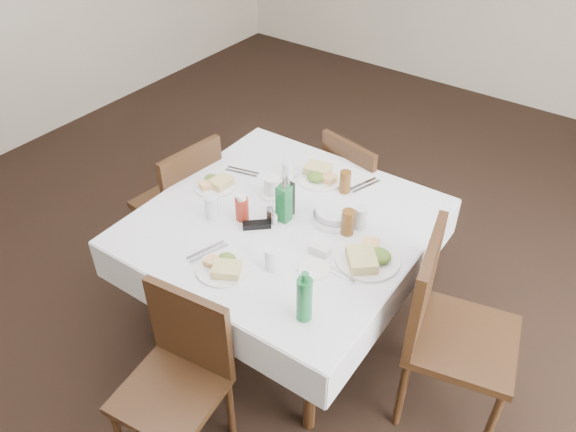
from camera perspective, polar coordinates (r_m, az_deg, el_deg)
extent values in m
plane|color=black|center=(3.49, -0.03, -8.98)|extent=(7.00, 7.00, 0.00)
cylinder|color=#311A0F|center=(3.14, -13.29, -7.52)|extent=(0.06, 0.06, 0.72)
cylinder|color=#311A0F|center=(3.68, -2.32, 1.51)|extent=(0.06, 0.06, 0.72)
cylinder|color=#311A0F|center=(2.70, 2.30, -16.42)|extent=(0.06, 0.06, 0.72)
cylinder|color=#311A0F|center=(3.31, 11.73, -4.41)|extent=(0.06, 0.06, 0.72)
cube|color=#311A0F|center=(2.90, -0.44, -0.77)|extent=(1.27, 1.27, 0.03)
cube|color=white|center=(2.89, -0.45, -0.45)|extent=(1.40, 1.40, 0.01)
cube|color=white|center=(3.42, 6.17, 4.03)|extent=(1.37, 0.04, 0.22)
cube|color=white|center=(2.59, -9.32, -10.21)|extent=(1.37, 0.04, 0.22)
cube|color=white|center=(2.73, 11.55, -7.39)|extent=(0.04, 1.37, 0.22)
cube|color=white|center=(3.32, -10.19, 2.30)|extent=(0.04, 1.37, 0.22)
cube|color=#311A0F|center=(3.69, 7.76, 2.42)|extent=(0.49, 0.49, 0.04)
cube|color=#311A0F|center=(3.44, 6.01, 4.22)|extent=(0.41, 0.12, 0.45)
cylinder|color=#311A0F|center=(3.85, 11.21, -0.25)|extent=(0.03, 0.03, 0.42)
cylinder|color=#311A0F|center=(3.62, 7.71, -2.60)|extent=(0.03, 0.03, 0.42)
cylinder|color=#311A0F|center=(4.02, 7.30, 2.09)|extent=(0.03, 0.03, 0.42)
cylinder|color=#311A0F|center=(3.80, 3.73, -0.02)|extent=(0.03, 0.03, 0.42)
cube|color=#311A0F|center=(2.63, -11.89, -17.27)|extent=(0.47, 0.47, 0.04)
cube|color=#311A0F|center=(2.53, -9.91, -11.34)|extent=(0.42, 0.09, 0.46)
cylinder|color=#311A0F|center=(2.95, -11.99, -15.66)|extent=(0.03, 0.03, 0.43)
cylinder|color=#311A0F|center=(2.81, -5.88, -18.74)|extent=(0.03, 0.03, 0.43)
cube|color=#311A0F|center=(2.79, 17.34, -11.99)|extent=(0.58, 0.58, 0.04)
cube|color=#311A0F|center=(2.60, 13.70, -7.09)|extent=(0.15, 0.48, 0.53)
cylinder|color=#311A0F|center=(2.87, 20.00, -19.17)|extent=(0.04, 0.04, 0.49)
cylinder|color=#311A0F|center=(2.85, 11.46, -17.18)|extent=(0.04, 0.04, 0.49)
cylinder|color=#311A0F|center=(3.13, 20.88, -13.00)|extent=(0.04, 0.04, 0.49)
cylinder|color=#311A0F|center=(3.11, 13.28, -11.19)|extent=(0.04, 0.04, 0.49)
cube|color=#311A0F|center=(3.59, -11.25, 1.31)|extent=(0.48, 0.48, 0.04)
cube|color=#311A0F|center=(3.32, -9.61, 3.21)|extent=(0.08, 0.44, 0.47)
cylinder|color=#311A0F|center=(3.93, -10.47, 1.05)|extent=(0.04, 0.04, 0.44)
cylinder|color=#311A0F|center=(3.70, -6.77, -1.29)|extent=(0.04, 0.04, 0.44)
cylinder|color=#311A0F|center=(3.78, -14.82, -1.53)|extent=(0.04, 0.04, 0.44)
cylinder|color=#311A0F|center=(3.53, -11.25, -4.17)|extent=(0.04, 0.04, 0.44)
cylinder|color=white|center=(3.18, 3.35, 3.91)|extent=(0.27, 0.27, 0.01)
cube|color=tan|center=(3.20, 3.07, 4.78)|extent=(0.16, 0.14, 0.05)
cube|color=#EFA55E|center=(3.14, 4.05, 3.91)|extent=(0.10, 0.08, 0.04)
ellipsoid|color=#3A6C17|center=(3.14, 2.81, 4.02)|extent=(0.10, 0.09, 0.05)
cylinder|color=white|center=(2.62, -6.67, -5.33)|extent=(0.24, 0.24, 0.01)
cube|color=tan|center=(2.57, -6.24, -5.41)|extent=(0.16, 0.15, 0.04)
cube|color=#EFA55E|center=(2.62, -7.54, -4.66)|extent=(0.09, 0.08, 0.03)
ellipsoid|color=#3A6C17|center=(2.62, -6.24, -4.37)|extent=(0.09, 0.08, 0.04)
cylinder|color=white|center=(2.67, 8.09, -4.35)|extent=(0.31, 0.31, 0.02)
cube|color=tan|center=(2.61, 7.51, -4.39)|extent=(0.20, 0.20, 0.05)
cube|color=#EFA55E|center=(2.69, 8.31, -3.11)|extent=(0.11, 0.13, 0.04)
ellipsoid|color=#3A6C17|center=(2.65, 9.25, -3.99)|extent=(0.11, 0.10, 0.05)
cylinder|color=white|center=(3.14, -7.46, 3.06)|extent=(0.23, 0.23, 0.01)
cube|color=tan|center=(3.12, -6.80, 3.46)|extent=(0.10, 0.13, 0.04)
cube|color=#EFA55E|center=(3.11, -8.21, 3.14)|extent=(0.09, 0.09, 0.03)
ellipsoid|color=#3A6C17|center=(3.15, -7.77, 3.78)|extent=(0.09, 0.08, 0.04)
cylinder|color=white|center=(3.24, -0.30, 4.65)|extent=(0.17, 0.17, 0.01)
cylinder|color=white|center=(2.60, 2.66, -5.39)|extent=(0.15, 0.15, 0.01)
cylinder|color=silver|center=(3.13, 0.00, 4.56)|extent=(0.06, 0.06, 0.12)
cylinder|color=silver|center=(2.57, -1.70, -4.41)|extent=(0.06, 0.06, 0.11)
cylinder|color=silver|center=(2.82, 7.37, -0.16)|extent=(0.07, 0.07, 0.12)
cylinder|color=silver|center=(2.89, -7.76, 0.89)|extent=(0.07, 0.07, 0.13)
cylinder|color=brown|center=(3.06, 5.82, 3.48)|extent=(0.06, 0.06, 0.13)
cylinder|color=brown|center=(2.77, 6.10, -0.64)|extent=(0.07, 0.07, 0.14)
cylinder|color=silver|center=(2.87, 4.76, -0.13)|extent=(0.22, 0.22, 0.04)
cylinder|color=white|center=(2.86, 4.79, 0.35)|extent=(0.20, 0.20, 0.05)
cube|color=black|center=(2.86, -0.10, 1.71)|extent=(0.06, 0.06, 0.19)
cone|color=silver|center=(2.79, -0.11, 3.77)|extent=(0.03, 0.03, 0.05)
cube|color=#196A33|center=(2.82, -0.42, 1.27)|extent=(0.06, 0.06, 0.20)
cone|color=silver|center=(2.74, -0.43, 3.45)|extent=(0.03, 0.03, 0.06)
cylinder|color=maroon|center=(2.86, -4.70, 0.71)|extent=(0.07, 0.07, 0.13)
cylinder|color=white|center=(2.81, -4.78, 1.91)|extent=(0.05, 0.05, 0.02)
cylinder|color=white|center=(2.84, -1.38, -0.29)|extent=(0.03, 0.03, 0.06)
cylinder|color=silver|center=(2.82, -1.39, 0.27)|extent=(0.03, 0.03, 0.01)
cylinder|color=#3A251C|center=(2.86, -1.84, 0.08)|extent=(0.04, 0.04, 0.07)
cylinder|color=silver|center=(2.83, -1.85, 0.71)|extent=(0.04, 0.04, 0.01)
cylinder|color=white|center=(3.06, -1.59, 2.33)|extent=(0.15, 0.15, 0.01)
cylinder|color=white|center=(3.03, -1.60, 3.15)|extent=(0.09, 0.09, 0.10)
cylinder|color=black|center=(3.01, -1.61, 3.68)|extent=(0.08, 0.08, 0.01)
torus|color=white|center=(3.02, -0.55, 3.03)|extent=(0.06, 0.04, 0.06)
cube|color=black|center=(2.83, -3.19, -0.90)|extent=(0.14, 0.13, 0.03)
cylinder|color=#196A33|center=(2.32, 1.67, -8.45)|extent=(0.07, 0.07, 0.22)
cylinder|color=#196A33|center=(2.23, 1.73, -6.21)|extent=(0.03, 0.03, 0.04)
cube|color=white|center=(2.67, 3.26, -3.44)|extent=(0.10, 0.06, 0.05)
cube|color=#F99CBB|center=(2.67, 3.27, -3.32)|extent=(0.07, 0.04, 0.02)
cube|color=silver|center=(3.16, 7.61, 3.24)|extent=(0.08, 0.19, 0.01)
cube|color=silver|center=(3.14, 7.98, 2.97)|extent=(0.08, 0.19, 0.01)
cube|color=silver|center=(2.70, -8.00, -3.82)|extent=(0.08, 0.20, 0.01)
cube|color=silver|center=(2.72, -8.35, -3.45)|extent=(0.08, 0.20, 0.01)
cube|color=silver|center=(2.58, 5.16, -5.96)|extent=(0.17, 0.02, 0.01)
cube|color=silver|center=(2.60, 5.46, -5.62)|extent=(0.17, 0.02, 0.01)
cube|color=silver|center=(3.25, -4.57, 4.63)|extent=(0.20, 0.07, 0.01)
cube|color=silver|center=(3.23, -4.80, 4.35)|extent=(0.20, 0.07, 0.01)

